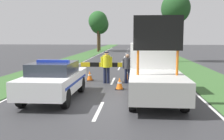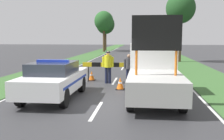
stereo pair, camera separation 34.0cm
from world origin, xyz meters
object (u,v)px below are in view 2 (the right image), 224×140
object	(u,v)px
road_barrier	(110,66)
queued_car_suv_grey	(145,51)
queued_car_sedan_silver	(147,55)
roadside_tree_near_left	(105,25)
pedestrian_civilian	(129,66)
queued_car_hatch_blue	(146,49)
roadside_tree_mid_left	(181,9)
traffic_cone_centre_front	(92,76)
roadside_tree_near_right	(104,21)
traffic_cone_near_police	(131,74)
police_car	(54,79)
traffic_cone_near_truck	(120,84)
work_truck	(154,72)
police_officer	(108,64)
queued_car_van_white	(149,60)

from	to	relation	value
road_barrier	queued_car_suv_grey	world-z (taller)	queued_car_suv_grey
queued_car_sedan_silver	roadside_tree_near_left	xyz separation A→B (m)	(-7.44, 24.26, 4.10)
pedestrian_civilian	queued_car_hatch_blue	bearing A→B (deg)	107.64
roadside_tree_mid_left	queued_car_hatch_blue	bearing A→B (deg)	104.76
traffic_cone_centre_front	roadside_tree_near_right	bearing A→B (deg)	96.85
traffic_cone_centre_front	queued_car_suv_grey	xyz separation A→B (m)	(3.35, 17.64, 0.57)
pedestrian_civilian	roadside_tree_near_right	xyz separation A→B (m)	(-5.91, 31.20, 4.32)
traffic_cone_near_police	roadside_tree_near_right	bearing A→B (deg)	101.24
road_barrier	roadside_tree_near_right	distance (m)	31.52
roadside_tree_near_right	queued_car_sedan_silver	bearing A→B (deg)	-70.48
police_car	traffic_cone_near_truck	bearing A→B (deg)	40.39
queued_car_suv_grey	queued_car_hatch_blue	distance (m)	7.24
queued_car_hatch_blue	queued_car_suv_grey	bearing A→B (deg)	88.42
police_car	traffic_cone_centre_front	size ratio (longest dim) A/B	8.13
pedestrian_civilian	roadside_tree_near_right	world-z (taller)	roadside_tree_near_right
road_barrier	queued_car_suv_grey	size ratio (longest dim) A/B	0.76
traffic_cone_near_truck	roadside_tree_mid_left	size ratio (longest dim) A/B	0.08
road_barrier	queued_car_hatch_blue	distance (m)	25.38
queued_car_hatch_blue	roadside_tree_near_left	world-z (taller)	roadside_tree_near_left
work_truck	roadside_tree_mid_left	size ratio (longest dim) A/B	0.74
pedestrian_civilian	traffic_cone_centre_front	world-z (taller)	pedestrian_civilian
police_car	traffic_cone_near_police	size ratio (longest dim) A/B	6.44
traffic_cone_near_truck	roadside_tree_near_right	size ratio (longest dim) A/B	0.08
police_officer	queued_car_hatch_blue	world-z (taller)	police_officer
queued_car_sedan_silver	roadside_tree_near_right	world-z (taller)	roadside_tree_near_right
queued_car_hatch_blue	roadside_tree_near_right	world-z (taller)	roadside_tree_near_right
roadside_tree_mid_left	queued_car_suv_grey	bearing A→B (deg)	124.02
pedestrian_civilian	traffic_cone_near_truck	xyz separation A→B (m)	(-0.34, -1.78, -0.66)
road_barrier	pedestrian_civilian	xyz separation A→B (m)	(1.10, -0.35, 0.03)
traffic_cone_centre_front	roadside_tree_near_right	size ratio (longest dim) A/B	0.08
police_officer	queued_car_hatch_blue	distance (m)	25.83
work_truck	queued_car_van_white	world-z (taller)	work_truck
road_barrier	traffic_cone_near_police	distance (m)	1.51
police_car	queued_car_hatch_blue	world-z (taller)	police_car
pedestrian_civilian	roadside_tree_mid_left	bearing A→B (deg)	91.60
work_truck	pedestrian_civilian	size ratio (longest dim) A/B	3.22
pedestrian_civilian	queued_car_van_white	size ratio (longest dim) A/B	0.36
queued_car_sedan_silver	roadside_tree_near_left	world-z (taller)	roadside_tree_near_left
road_barrier	queued_car_sedan_silver	xyz separation A→B (m)	(2.34, 10.67, -0.11)
police_car	road_barrier	world-z (taller)	police_car
pedestrian_civilian	traffic_cone_centre_front	size ratio (longest dim) A/B	2.83
pedestrian_civilian	queued_car_sedan_silver	size ratio (longest dim) A/B	0.35
queued_car_suv_grey	roadside_tree_mid_left	bearing A→B (deg)	124.02
queued_car_suv_grey	traffic_cone_near_police	bearing A→B (deg)	86.57
queued_car_sedan_silver	queued_car_hatch_blue	bearing A→B (deg)	-90.22
queued_car_van_white	traffic_cone_centre_front	bearing A→B (deg)	52.46
traffic_cone_near_truck	queued_car_suv_grey	distance (m)	20.22
road_barrier	police_officer	distance (m)	0.47
queued_car_sedan_silver	queued_car_van_white	bearing A→B (deg)	90.20
traffic_cone_centre_front	roadside_tree_near_left	world-z (taller)	roadside_tree_near_left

